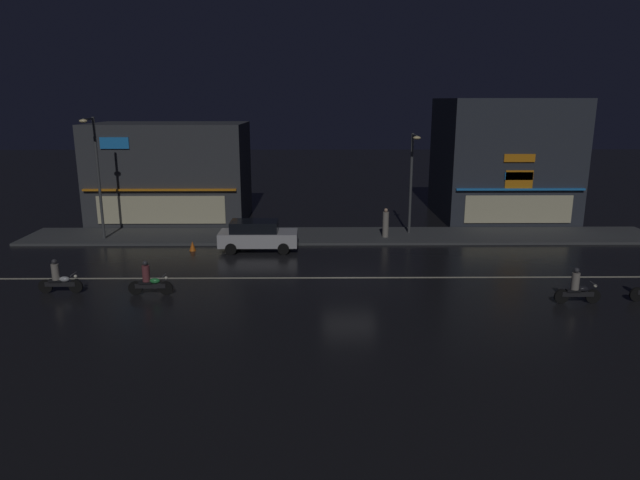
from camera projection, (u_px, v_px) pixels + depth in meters
The scene contains 13 objects.
ground_plane at pixel (350, 278), 26.48m from camera, with size 140.00×140.00×0.00m, color black.
lane_divider_stripe at pixel (350, 278), 26.48m from camera, with size 36.29×0.16×0.01m, color beige.
sidewalk_far at pixel (342, 236), 34.37m from camera, with size 38.20×4.15×0.14m, color #424447.
storefront_left_block at pixel (171, 172), 38.52m from camera, with size 10.22×6.41×6.62m.
storefront_center_block at pixel (503, 159), 39.20m from camera, with size 8.65×7.75×8.23m.
streetlamp_west at pixel (96, 169), 32.20m from camera, with size 0.44×1.64×7.06m.
streetlamp_mid at pixel (412, 174), 33.71m from camera, with size 0.44×1.64×6.07m.
pedestrian_on_sidewalk at pixel (386, 224), 33.61m from camera, with size 0.36×0.36×1.74m.
parked_car_near_kerb at pixel (257, 235), 31.12m from camera, with size 4.30×1.98×1.67m.
motorcycle_lead at pixel (577, 289), 23.03m from camera, with size 1.90×0.60×1.52m.
motorcycle_following at pixel (59, 279), 24.28m from camera, with size 1.90×0.60×1.52m.
motorcycle_trailing_far at pixel (149, 281), 24.05m from camera, with size 1.90×0.60×1.52m.
traffic_cone at pixel (192, 246), 31.18m from camera, with size 0.36×0.36×0.55m, color orange.
Camera 1 is at (-1.65, -25.25, 8.14)m, focal length 31.65 mm.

